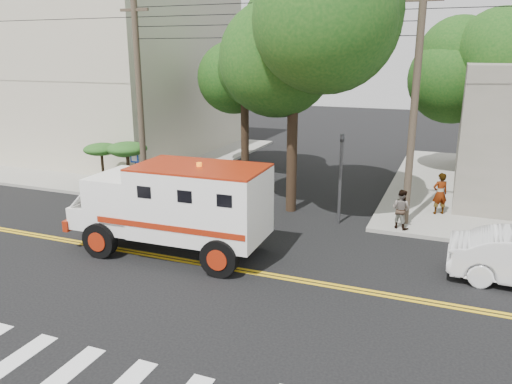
% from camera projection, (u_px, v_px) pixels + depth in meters
% --- Properties ---
extents(ground, '(100.00, 100.00, 0.00)m').
position_uv_depth(ground, '(186.00, 261.00, 16.40)').
color(ground, black).
rests_on(ground, ground).
extents(sidewalk_nw, '(17.00, 17.00, 0.15)m').
position_uv_depth(sidewalk_nw, '(109.00, 154.00, 33.29)').
color(sidewalk_nw, gray).
rests_on(sidewalk_nw, ground).
extents(building_left, '(16.00, 14.00, 10.00)m').
position_uv_depth(building_left, '(93.00, 75.00, 33.98)').
color(building_left, '#BAAF98').
rests_on(building_left, sidewalk_nw).
extents(utility_pole_left, '(0.28, 0.28, 9.00)m').
position_uv_depth(utility_pole_left, '(140.00, 101.00, 22.56)').
color(utility_pole_left, '#382D23').
rests_on(utility_pole_left, ground).
extents(utility_pole_right, '(0.28, 0.28, 9.00)m').
position_uv_depth(utility_pole_right, '(414.00, 112.00, 18.47)').
color(utility_pole_right, '#382D23').
rests_on(utility_pole_right, ground).
extents(tree_main, '(6.08, 5.70, 9.85)m').
position_uv_depth(tree_main, '(303.00, 37.00, 19.32)').
color(tree_main, black).
rests_on(tree_main, ground).
extents(tree_left, '(4.48, 4.20, 7.70)m').
position_uv_depth(tree_left, '(248.00, 70.00, 26.35)').
color(tree_left, black).
rests_on(tree_left, ground).
extents(tree_right, '(4.80, 4.50, 8.20)m').
position_uv_depth(tree_right, '(484.00, 63.00, 25.68)').
color(tree_right, black).
rests_on(tree_right, ground).
extents(traffic_signal, '(0.15, 0.18, 3.60)m').
position_uv_depth(traffic_signal, '(341.00, 169.00, 19.44)').
color(traffic_signal, '#3F3F42').
rests_on(traffic_signal, ground).
extents(accessibility_sign, '(0.45, 0.10, 2.02)m').
position_uv_depth(accessibility_sign, '(135.00, 167.00, 23.77)').
color(accessibility_sign, '#3F3F42').
rests_on(accessibility_sign, ground).
extents(palm_planter, '(3.52, 2.63, 2.36)m').
position_uv_depth(palm_planter, '(119.00, 157.00, 24.55)').
color(palm_planter, '#1E3314').
rests_on(palm_planter, sidewalk_nw).
extents(armored_truck, '(6.89, 2.94, 3.10)m').
position_uv_depth(armored_truck, '(177.00, 203.00, 16.60)').
color(armored_truck, white).
rests_on(armored_truck, ground).
extents(pedestrian_a, '(0.76, 0.67, 1.75)m').
position_uv_depth(pedestrian_a, '(440.00, 193.00, 20.51)').
color(pedestrian_a, gray).
rests_on(pedestrian_a, sidewalk_ne).
extents(pedestrian_b, '(0.91, 0.83, 1.52)m').
position_uv_depth(pedestrian_b, '(401.00, 209.00, 18.85)').
color(pedestrian_b, gray).
rests_on(pedestrian_b, sidewalk_ne).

